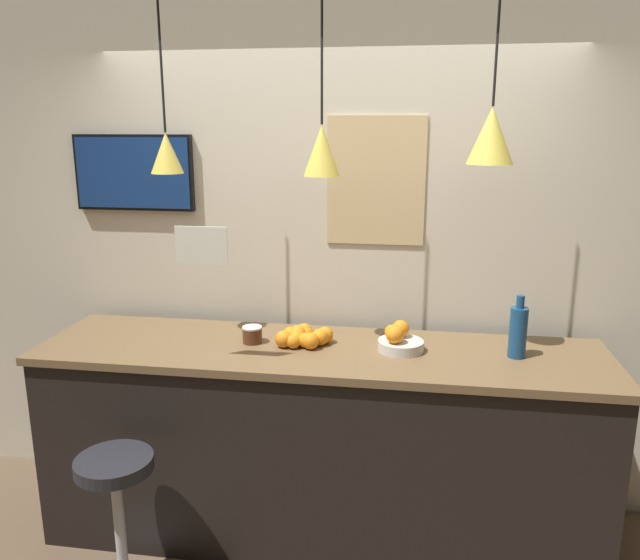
% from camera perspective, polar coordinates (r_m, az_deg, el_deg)
% --- Properties ---
extents(back_wall, '(8.00, 0.06, 2.90)m').
position_cam_1_polar(back_wall, '(3.45, 1.20, 2.86)').
color(back_wall, beige).
rests_on(back_wall, ground_plane).
extents(service_counter, '(2.83, 0.71, 1.04)m').
position_cam_1_polar(service_counter, '(3.33, 0.00, -14.64)').
color(service_counter, black).
rests_on(service_counter, ground_plane).
extents(bar_stool, '(0.38, 0.38, 0.69)m').
position_cam_1_polar(bar_stool, '(3.10, -18.04, -18.92)').
color(bar_stool, '#B7B7BC').
rests_on(bar_stool, ground_plane).
extents(fruit_bowl, '(0.22, 0.22, 0.14)m').
position_cam_1_polar(fruit_bowl, '(3.09, 7.21, -5.36)').
color(fruit_bowl, beige).
rests_on(fruit_bowl, service_counter).
extents(orange_pile, '(0.28, 0.22, 0.09)m').
position_cam_1_polar(orange_pile, '(3.15, -1.63, -5.22)').
color(orange_pile, orange).
rests_on(orange_pile, service_counter).
extents(juice_bottle, '(0.08, 0.08, 0.31)m').
position_cam_1_polar(juice_bottle, '(3.11, 17.66, -4.48)').
color(juice_bottle, navy).
rests_on(juice_bottle, service_counter).
extents(spread_jar, '(0.10, 0.10, 0.09)m').
position_cam_1_polar(spread_jar, '(3.20, -6.21, -4.99)').
color(spread_jar, '#562D19').
rests_on(spread_jar, service_counter).
extents(pendant_lamp_left, '(0.16, 0.16, 0.92)m').
position_cam_1_polar(pendant_lamp_left, '(3.18, -13.87, 11.34)').
color(pendant_lamp_left, black).
extents(pendant_lamp_middle, '(0.17, 0.17, 0.92)m').
position_cam_1_polar(pendant_lamp_middle, '(2.98, 0.16, 11.85)').
color(pendant_lamp_middle, black).
extents(pendant_lamp_right, '(0.21, 0.21, 0.86)m').
position_cam_1_polar(pendant_lamp_right, '(2.96, 15.38, 12.67)').
color(pendant_lamp_right, black).
extents(mounted_tv, '(0.68, 0.04, 0.42)m').
position_cam_1_polar(mounted_tv, '(3.66, -16.67, 9.37)').
color(mounted_tv, black).
extents(hanging_menu_board, '(0.24, 0.01, 0.17)m').
position_cam_1_polar(hanging_menu_board, '(2.82, -10.80, 3.12)').
color(hanging_menu_board, white).
extents(wall_poster, '(0.52, 0.01, 0.67)m').
position_cam_1_polar(wall_poster, '(3.34, 5.13, 8.98)').
color(wall_poster, '#DBBC84').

